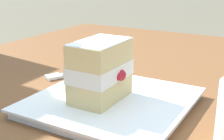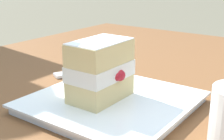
# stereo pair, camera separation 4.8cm
# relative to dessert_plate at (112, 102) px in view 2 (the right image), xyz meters

# --- Properties ---
(dessert_plate) EXTENTS (0.23, 0.23, 0.02)m
(dessert_plate) POSITION_rel_dessert_plate_xyz_m (0.00, 0.00, 0.00)
(dessert_plate) COLOR white
(dessert_plate) RESTS_ON patio_table
(cake_slice) EXTENTS (0.10, 0.07, 0.09)m
(cake_slice) POSITION_rel_dessert_plate_xyz_m (0.01, -0.01, 0.05)
(cake_slice) COLOR #E0C17A
(cake_slice) RESTS_ON dessert_plate
(dessert_fork) EXTENTS (0.16, 0.09, 0.01)m
(dessert_fork) POSITION_rel_dessert_plate_xyz_m (-0.11, -0.15, -0.00)
(dessert_fork) COLOR silver
(dessert_fork) RESTS_ON patio_table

